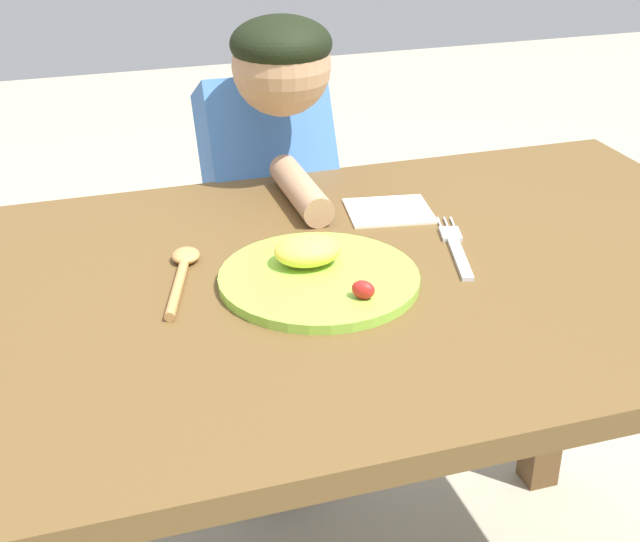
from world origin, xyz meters
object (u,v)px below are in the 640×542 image
object	(u,v)px
plate	(317,273)
fork	(456,247)
person	(272,265)
spoon	(182,271)

from	to	relation	value
plate	fork	world-z (taller)	plate
person	fork	bearing A→B (deg)	110.26
plate	fork	size ratio (longest dim) A/B	1.32
fork	person	xyz separation A→B (m)	(-0.16, 0.43, -0.21)
spoon	person	world-z (taller)	person
fork	spoon	size ratio (longest dim) A/B	1.06
fork	plate	bearing A→B (deg)	114.18
plate	spoon	distance (m)	0.18
spoon	person	bearing A→B (deg)	-12.63
fork	spoon	distance (m)	0.38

